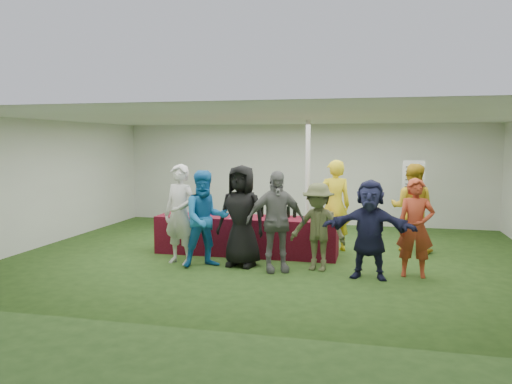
% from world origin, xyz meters
% --- Properties ---
extents(ground, '(60.00, 60.00, 0.00)m').
position_xyz_m(ground, '(0.00, 0.00, 0.00)').
color(ground, '#284719').
rests_on(ground, ground).
extents(tent, '(10.00, 10.00, 10.00)m').
position_xyz_m(tent, '(0.50, 1.20, 1.35)').
color(tent, white).
rests_on(tent, ground).
extents(serving_table, '(3.60, 0.80, 0.75)m').
position_xyz_m(serving_table, '(-0.56, 0.02, 0.38)').
color(serving_table, maroon).
rests_on(serving_table, ground).
extents(wine_bottles, '(0.72, 0.13, 0.32)m').
position_xyz_m(wine_bottles, '(0.05, 0.14, 0.87)').
color(wine_bottles, black).
rests_on(wine_bottles, serving_table).
extents(wine_glasses, '(2.77, 0.12, 0.16)m').
position_xyz_m(wine_glasses, '(-0.98, -0.24, 0.86)').
color(wine_glasses, silver).
rests_on(wine_glasses, serving_table).
extents(water_bottle, '(0.07, 0.07, 0.23)m').
position_xyz_m(water_bottle, '(-0.61, 0.10, 0.85)').
color(water_bottle, silver).
rests_on(water_bottle, serving_table).
extents(bar_towel, '(0.25, 0.18, 0.03)m').
position_xyz_m(bar_towel, '(0.91, 0.07, 0.77)').
color(bar_towel, white).
rests_on(bar_towel, serving_table).
extents(dump_bucket, '(0.23, 0.23, 0.18)m').
position_xyz_m(dump_bucket, '(1.06, -0.20, 0.84)').
color(dump_bucket, slate).
rests_on(dump_bucket, serving_table).
extents(wine_list_sign, '(0.50, 0.03, 1.80)m').
position_xyz_m(wine_list_sign, '(2.78, 2.62, 1.32)').
color(wine_list_sign, slate).
rests_on(wine_list_sign, ground).
extents(staff_pourer, '(0.79, 0.64, 1.87)m').
position_xyz_m(staff_pourer, '(1.11, 0.74, 0.94)').
color(staff_pourer, yellow).
rests_on(staff_pourer, ground).
extents(staff_back, '(1.01, 0.87, 1.80)m').
position_xyz_m(staff_back, '(2.65, 1.00, 0.90)').
color(staff_back, gold).
rests_on(staff_back, ground).
extents(customer_0, '(0.76, 0.61, 1.83)m').
position_xyz_m(customer_0, '(-1.54, -1.01, 0.91)').
color(customer_0, silver).
rests_on(customer_0, ground).
extents(customer_1, '(1.06, 1.01, 1.73)m').
position_xyz_m(customer_1, '(-1.02, -1.11, 0.87)').
color(customer_1, '#1B6EB9').
rests_on(customer_1, ground).
extents(customer_2, '(0.96, 0.69, 1.82)m').
position_xyz_m(customer_2, '(-0.41, -0.91, 0.91)').
color(customer_2, black).
rests_on(customer_2, ground).
extents(customer_3, '(1.11, 0.79, 1.75)m').
position_xyz_m(customer_3, '(0.26, -1.13, 0.87)').
color(customer_3, slate).
rests_on(customer_3, ground).
extents(customer_4, '(1.08, 0.75, 1.53)m').
position_xyz_m(customer_4, '(0.96, -0.91, 0.76)').
color(customer_4, '#4F5431').
rests_on(customer_4, ground).
extents(customer_5, '(1.54, 0.60, 1.63)m').
position_xyz_m(customer_5, '(1.84, -1.21, 0.81)').
color(customer_5, '#1C1E40').
rests_on(customer_5, ground).
extents(customer_6, '(0.61, 0.41, 1.64)m').
position_xyz_m(customer_6, '(2.57, -0.94, 0.82)').
color(customer_6, '#A9381F').
rests_on(customer_6, ground).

